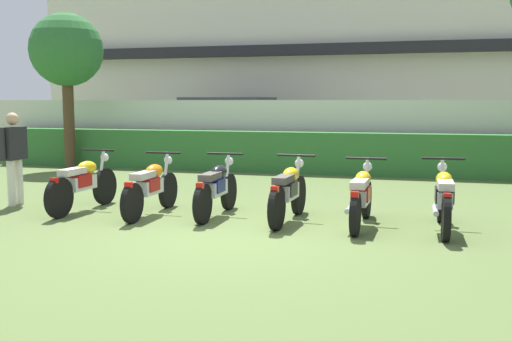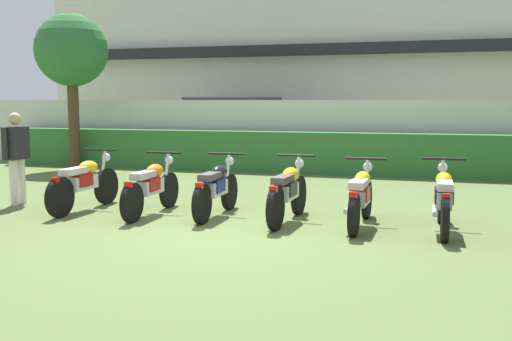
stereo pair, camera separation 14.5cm
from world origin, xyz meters
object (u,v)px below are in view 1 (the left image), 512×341
parked_car (232,128)px  motorcycle_in_row_2 (216,188)px  motorcycle_in_row_0 (83,183)px  motorcycle_in_row_3 (288,192)px  motorcycle_in_row_4 (361,196)px  inspector_person (14,151)px  tree_near_inspector (66,52)px  motorcycle_in_row_5 (444,198)px  motorcycle_in_row_1 (151,187)px

parked_car → motorcycle_in_row_2: 9.68m
motorcycle_in_row_0 → motorcycle_in_row_3: 3.39m
motorcycle_in_row_0 → motorcycle_in_row_4: 4.46m
motorcycle_in_row_2 → inspector_person: 3.68m
tree_near_inspector → motorcycle_in_row_4: 10.11m
parked_car → motorcycle_in_row_5: 11.20m
motorcycle_in_row_5 → motorcycle_in_row_3: bearing=88.4°
motorcycle_in_row_3 → inspector_person: 4.83m
parked_car → inspector_person: 9.29m
tree_near_inspector → motorcycle_in_row_1: tree_near_inspector is taller
motorcycle_in_row_1 → motorcycle_in_row_4: bearing=-90.2°
motorcycle_in_row_4 → inspector_person: (-5.87, 0.20, 0.48)m
motorcycle_in_row_0 → motorcycle_in_row_5: 5.57m
parked_car → motorcycle_in_row_5: size_ratio=2.45×
motorcycle_in_row_1 → motorcycle_in_row_4: size_ratio=1.03×
motorcycle_in_row_0 → motorcycle_in_row_1: 1.21m
parked_car → motorcycle_in_row_5: (6.03, -9.42, -0.48)m
tree_near_inspector → motorcycle_in_row_4: tree_near_inspector is taller
parked_car → motorcycle_in_row_3: bearing=-63.0°
motorcycle_in_row_2 → inspector_person: size_ratio=1.14×
parked_car → inspector_person: bearing=-91.2°
motorcycle_in_row_0 → inspector_person: bearing=85.1°
motorcycle_in_row_2 → motorcycle_in_row_4: (2.22, -0.15, -0.00)m
motorcycle_in_row_3 → motorcycle_in_row_4: motorcycle_in_row_3 is taller
parked_car → tree_near_inspector: (-3.23, -4.04, 2.11)m
tree_near_inspector → inspector_person: (2.28, -5.20, -2.12)m
motorcycle_in_row_3 → motorcycle_in_row_5: motorcycle_in_row_5 is taller
motorcycle_in_row_0 → motorcycle_in_row_5: size_ratio=1.00×
motorcycle_in_row_4 → tree_near_inspector: bearing=58.3°
tree_near_inspector → motorcycle_in_row_1: bearing=-47.8°
motorcycle_in_row_1 → motorcycle_in_row_3: 2.18m
motorcycle_in_row_2 → motorcycle_in_row_4: 2.23m
motorcycle_in_row_0 → motorcycle_in_row_3: motorcycle_in_row_0 is taller
motorcycle_in_row_1 → motorcycle_in_row_5: 4.36m
motorcycle_in_row_4 → inspector_person: 5.90m
tree_near_inspector → motorcycle_in_row_5: 11.02m
motorcycle_in_row_4 → motorcycle_in_row_5: bearing=-87.4°
tree_near_inspector → motorcycle_in_row_5: (9.26, -5.38, -2.59)m
tree_near_inspector → parked_car: bearing=51.4°
parked_car → tree_near_inspector: 5.58m
parked_car → motorcycle_in_row_2: bearing=-69.1°
motorcycle_in_row_1 → motorcycle_in_row_2: bearing=-81.8°
motorcycle_in_row_4 → inspector_person: inspector_person is taller
parked_car → motorcycle_in_row_0: parked_car is taller
motorcycle_in_row_5 → inspector_person: (-6.98, 0.18, 0.47)m
motorcycle_in_row_3 → motorcycle_in_row_5: bearing=-87.7°
parked_car → motorcycle_in_row_0: (0.46, -9.41, -0.48)m
motorcycle_in_row_2 → motorcycle_in_row_0: bearing=93.4°
parked_car → tree_near_inspector: tree_near_inspector is taller
motorcycle_in_row_4 → motorcycle_in_row_3: bearing=89.6°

